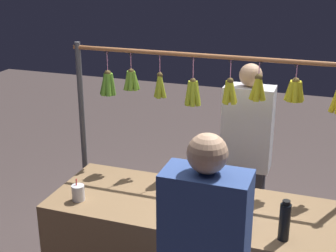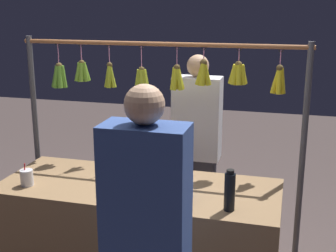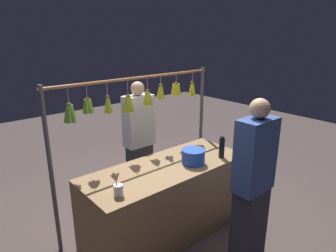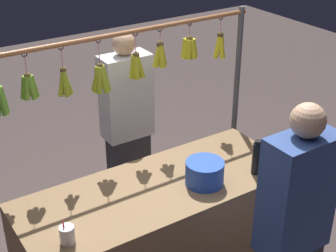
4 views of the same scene
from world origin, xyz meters
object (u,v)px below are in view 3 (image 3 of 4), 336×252
(blue_bucket, at_px, (193,156))
(drink_cup, at_px, (118,190))
(water_bottle, at_px, (222,147))
(vendor_person, at_px, (139,143))
(customer_person, at_px, (252,186))

(blue_bucket, xyz_separation_m, drink_cup, (1.00, 0.06, -0.03))
(water_bottle, bearing_deg, vendor_person, -68.52)
(blue_bucket, relative_size, drink_cup, 1.68)
(blue_bucket, bearing_deg, vendor_person, -87.16)
(water_bottle, distance_m, vendor_person, 1.15)
(water_bottle, bearing_deg, drink_cup, -1.20)
(blue_bucket, xyz_separation_m, customer_person, (-0.06, 0.73, -0.08))
(water_bottle, xyz_separation_m, customer_person, (0.31, 0.64, -0.12))
(blue_bucket, height_order, drink_cup, blue_bucket)
(vendor_person, height_order, customer_person, customer_person)
(water_bottle, xyz_separation_m, vendor_person, (0.42, -1.06, -0.15))
(blue_bucket, distance_m, drink_cup, 1.00)
(water_bottle, relative_size, drink_cup, 1.67)
(blue_bucket, bearing_deg, drink_cup, 3.65)
(customer_person, bearing_deg, drink_cup, -32.30)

